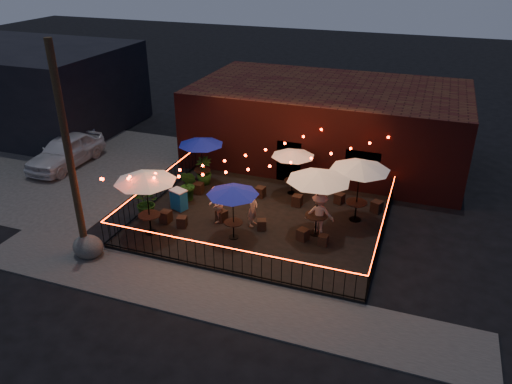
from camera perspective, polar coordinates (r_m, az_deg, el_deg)
ground at (r=19.60m, az=-1.39°, el=-6.20°), size 110.00×110.00×0.00m
patio at (r=21.16m, az=0.57°, el=-3.28°), size 10.00×8.00×0.15m
sidewalk at (r=17.15m, az=-5.39°, el=-11.62°), size 18.00×2.50×0.05m
parking_lot at (r=28.50m, az=-21.42°, el=2.79°), size 11.00×12.00×0.02m
brick_building at (r=27.22m, az=8.25°, el=7.82°), size 14.00×8.00×4.00m
background_building at (r=35.17m, az=-24.52°, el=10.85°), size 12.00×9.00×5.00m
utility_pole at (r=18.36m, az=-20.56°, el=3.73°), size 0.26×0.26×8.00m
fence_front at (r=17.69m, az=-3.77°, el=-7.67°), size 10.00×0.04×1.04m
fence_left at (r=22.83m, az=-11.35°, el=0.18°), size 0.04×8.00×1.04m
fence_right at (r=20.01m, az=14.25°, el=-4.14°), size 0.04×8.00×1.04m
festoon_lights at (r=20.14m, az=-2.40°, el=2.86°), size 10.02×8.72×1.32m
cafe_table_0 at (r=19.49m, az=-12.55°, el=1.59°), size 2.64×2.64×2.66m
cafe_table_1 at (r=23.50m, az=-6.32°, el=5.71°), size 2.26×2.26×2.36m
cafe_table_2 at (r=18.88m, az=-2.68°, el=0.09°), size 2.69×2.69×2.24m
cafe_table_3 at (r=22.53m, az=4.25°, el=4.41°), size 2.43×2.43×2.18m
cafe_table_4 at (r=19.07m, az=7.19°, el=1.74°), size 3.12×3.12×2.75m
cafe_table_5 at (r=20.40m, az=11.83°, el=2.92°), size 3.09×3.09×2.70m
bistro_chair_0 at (r=21.14m, az=-10.28°, el=-2.78°), size 0.46×0.46×0.50m
bistro_chair_1 at (r=20.69m, az=-8.46°, el=-3.39°), size 0.46×0.46×0.45m
bistro_chair_2 at (r=23.35m, az=-6.59°, el=0.43°), size 0.43×0.43×0.50m
bistro_chair_3 at (r=23.02m, az=-3.74°, el=0.10°), size 0.40×0.40×0.45m
bistro_chair_4 at (r=20.95m, az=-3.94°, el=-2.71°), size 0.52×0.52×0.47m
bistro_chair_5 at (r=20.30m, az=0.65°, el=-3.73°), size 0.46×0.46×0.43m
bistro_chair_6 at (r=22.87m, az=0.50°, el=0.02°), size 0.45×0.45×0.48m
bistro_chair_7 at (r=22.17m, az=4.73°, el=-0.97°), size 0.44×0.44×0.49m
bistro_chair_8 at (r=19.68m, az=5.37°, el=-4.86°), size 0.50×0.50×0.46m
bistro_chair_9 at (r=19.45m, az=7.68°, el=-5.48°), size 0.37×0.37×0.42m
bistro_chair_10 at (r=22.62m, az=9.51°, el=-0.73°), size 0.49×0.49×0.45m
bistro_chair_11 at (r=22.20m, az=13.63°, el=-1.63°), size 0.55×0.55×0.50m
patron_a at (r=20.33m, az=-0.37°, el=-1.89°), size 0.40×0.58×1.54m
patron_b at (r=20.65m, az=-4.61°, el=-1.43°), size 0.81×0.92×1.58m
patron_c at (r=19.89m, az=7.27°, el=-2.43°), size 1.20×0.76×1.77m
potted_shrub_a at (r=21.51m, az=-12.35°, el=-1.23°), size 1.37×1.25×1.30m
potted_shrub_b at (r=22.51m, az=-7.73°, el=0.76°), size 1.00×0.91×1.50m
potted_shrub_c at (r=24.07m, az=-5.99°, el=2.41°), size 0.91×0.91×1.34m
cooler at (r=21.97m, az=-8.81°, el=-0.83°), size 0.82×0.70×0.92m
boulder at (r=19.83m, az=-18.64°, el=-5.96°), size 1.24×1.14×0.80m
car_white at (r=28.18m, az=-20.92°, el=4.40°), size 1.97×4.80×1.63m
car_silver at (r=31.78m, az=-19.45°, el=6.97°), size 4.17×4.67×1.54m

